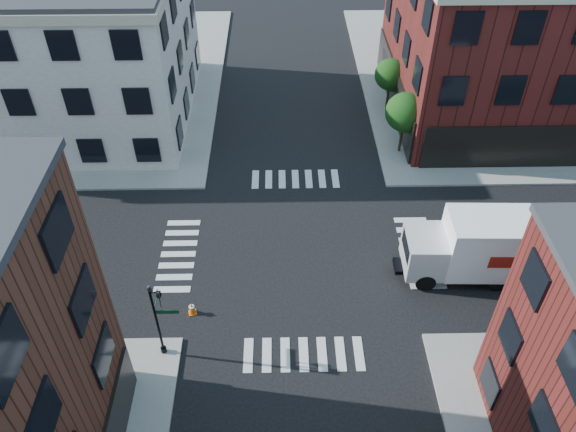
# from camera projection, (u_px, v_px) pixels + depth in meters

# --- Properties ---
(ground) EXTENTS (120.00, 120.00, 0.00)m
(ground) POSITION_uv_depth(u_px,v_px,m) (299.00, 253.00, 32.61)
(ground) COLOR black
(ground) RESTS_ON ground
(sidewalk_ne) EXTENTS (30.00, 30.00, 0.15)m
(sidewalk_ne) POSITION_uv_depth(u_px,v_px,m) (533.00, 77.00, 48.60)
(sidewalk_ne) COLOR gray
(sidewalk_ne) RESTS_ON ground
(sidewalk_nw) EXTENTS (30.00, 30.00, 0.15)m
(sidewalk_nw) POSITION_uv_depth(u_px,v_px,m) (46.00, 81.00, 48.00)
(sidewalk_nw) COLOR gray
(sidewalk_nw) RESTS_ON ground
(building_ne) EXTENTS (25.00, 16.00, 12.00)m
(building_ne) POSITION_uv_depth(u_px,v_px,m) (573.00, 35.00, 40.93)
(building_ne) COLOR #451511
(building_ne) RESTS_ON ground
(building_nw) EXTENTS (22.00, 16.00, 11.00)m
(building_nw) POSITION_uv_depth(u_px,v_px,m) (31.00, 46.00, 40.69)
(building_nw) COLOR beige
(building_nw) RESTS_ON ground
(tree_near) EXTENTS (2.69, 2.69, 4.49)m
(tree_near) POSITION_uv_depth(u_px,v_px,m) (406.00, 114.00, 38.10)
(tree_near) COLOR black
(tree_near) RESTS_ON ground
(tree_far) EXTENTS (2.43, 2.43, 4.07)m
(tree_far) POSITION_uv_depth(u_px,v_px,m) (391.00, 76.00, 42.79)
(tree_far) COLOR black
(tree_far) RESTS_ON ground
(signal_pole) EXTENTS (1.29, 1.24, 4.60)m
(signal_pole) POSITION_uv_depth(u_px,v_px,m) (158.00, 314.00, 25.62)
(signal_pole) COLOR black
(signal_pole) RESTS_ON ground
(box_truck) EXTENTS (8.90, 2.91, 3.99)m
(box_truck) POSITION_uv_depth(u_px,v_px,m) (489.00, 247.00, 30.02)
(box_truck) COLOR white
(box_truck) RESTS_ON ground
(traffic_cone) EXTENTS (0.50, 0.50, 0.76)m
(traffic_cone) POSITION_uv_depth(u_px,v_px,m) (192.00, 308.00, 29.04)
(traffic_cone) COLOR #E75E0A
(traffic_cone) RESTS_ON ground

